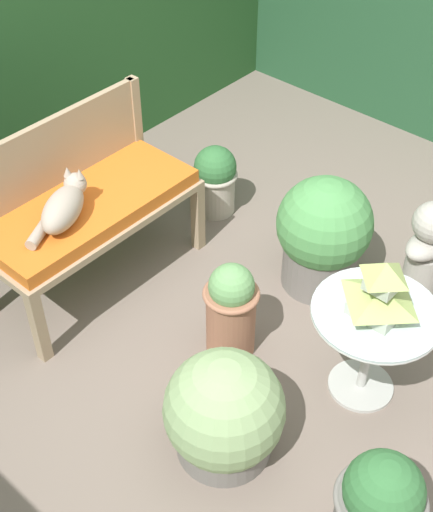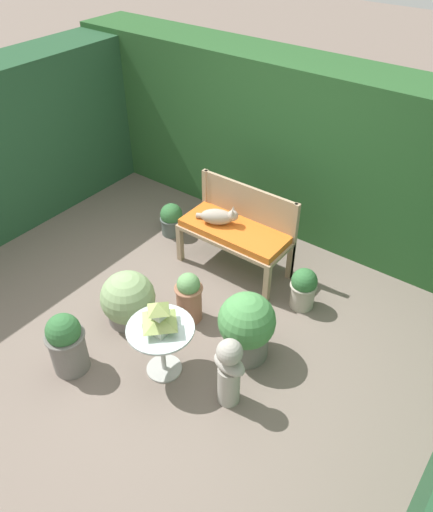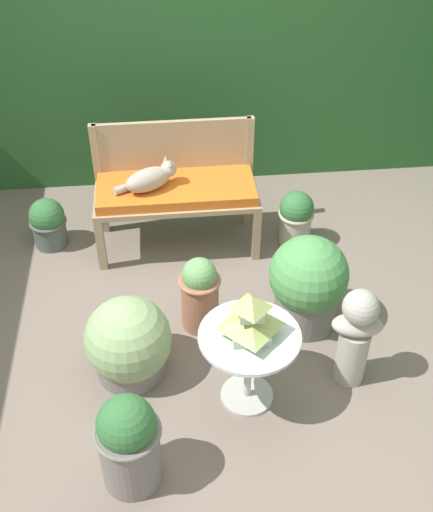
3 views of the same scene
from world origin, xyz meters
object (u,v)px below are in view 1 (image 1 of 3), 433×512
object	(u,v)px
cat	(63,206)
potted_plant_patio_mid	(224,414)
garden_bench	(91,213)
potted_plant_hedge_corner	(377,512)
potted_plant_bench_left	(215,179)
patio_table	(373,329)
potted_plant_bench_right	(323,234)
potted_plant_table_far	(231,309)
pagoda_birdhouse	(381,291)
garden_bust	(425,255)

from	to	relation	value
cat	potted_plant_patio_mid	distance (m)	1.31
garden_bench	potted_plant_hedge_corner	xyz separation A→B (m)	(-0.36, -2.03, -0.16)
potted_plant_bench_left	patio_table	bearing A→B (deg)	-111.46
potted_plant_bench_right	potted_plant_table_far	distance (m)	0.71
pagoda_birdhouse	potted_plant_hedge_corner	world-z (taller)	pagoda_birdhouse
potted_plant_hedge_corner	potted_plant_table_far	size ratio (longest dim) A/B	1.12
potted_plant_bench_left	potted_plant_hedge_corner	xyz separation A→B (m)	(-1.27, -1.95, 0.07)
potted_plant_patio_mid	potted_plant_bench_left	bearing A→B (deg)	42.97
pagoda_birdhouse	potted_plant_patio_mid	size ratio (longest dim) A/B	0.53
potted_plant_bench_right	potted_plant_table_far	size ratio (longest dim) A/B	1.23
cat	garden_bust	bearing A→B (deg)	-78.07
cat	potted_plant_patio_mid	world-z (taller)	cat
potted_plant_patio_mid	potted_plant_table_far	size ratio (longest dim) A/B	0.98
pagoda_birdhouse	potted_plant_hedge_corner	distance (m)	0.91
potted_plant_patio_mid	potted_plant_hedge_corner	xyz separation A→B (m)	(0.01, -0.76, 0.07)
potted_plant_patio_mid	potted_plant_hedge_corner	world-z (taller)	potted_plant_hedge_corner
garden_bust	potted_plant_hedge_corner	bearing A→B (deg)	-149.75
potted_plant_patio_mid	potted_plant_bench_right	world-z (taller)	potted_plant_bench_right
pagoda_birdhouse	potted_plant_patio_mid	xyz separation A→B (m)	(-0.70, 0.28, -0.42)
cat	potted_plant_bench_left	distance (m)	1.17
potted_plant_bench_left	cat	bearing A→B (deg)	178.04
potted_plant_table_far	pagoda_birdhouse	bearing A→B (deg)	-70.41
potted_plant_hedge_corner	garden_bust	bearing A→B (deg)	22.84
potted_plant_bench_left	potted_plant_hedge_corner	size ratio (longest dim) A/B	0.75
garden_bench	potted_plant_bench_right	distance (m)	1.25
patio_table	potted_plant_patio_mid	world-z (taller)	potted_plant_patio_mid
cat	potted_plant_table_far	size ratio (longest dim) A/B	0.85
cat	potted_plant_hedge_corner	bearing A→B (deg)	-122.41
cat	pagoda_birdhouse	world-z (taller)	pagoda_birdhouse
potted_plant_hedge_corner	potted_plant_bench_right	xyz separation A→B (m)	(1.16, 1.08, 0.03)
garden_bust	potted_plant_bench_right	world-z (taller)	garden_bust
cat	potted_plant_table_far	distance (m)	0.98
garden_bust	potted_plant_bench_left	distance (m)	1.39
cat	patio_table	bearing A→B (deg)	-98.59
potted_plant_bench_left	potted_plant_bench_right	bearing A→B (deg)	-96.79
potted_plant_bench_left	potted_plant_table_far	distance (m)	1.16
potted_plant_bench_left	potted_plant_bench_right	distance (m)	0.89
garden_bust	potted_plant_hedge_corner	distance (m)	1.46
pagoda_birdhouse	potted_plant_bench_right	xyz separation A→B (m)	(0.48, 0.60, -0.32)
garden_bench	potted_plant_table_far	size ratio (longest dim) A/B	2.19
garden_bench	garden_bust	distance (m)	1.76
patio_table	pagoda_birdhouse	bearing A→B (deg)	-45.00
garden_bench	potted_plant_hedge_corner	distance (m)	2.06
garden_bust	potted_plant_bench_left	xyz separation A→B (m)	(-0.07, 1.39, -0.14)
potted_plant_bench_left	potted_plant_table_far	world-z (taller)	potted_plant_table_far
garden_bench	potted_plant_bench_right	size ratio (longest dim) A/B	1.79
garden_bust	potted_plant_table_far	world-z (taller)	garden_bust
cat	garden_bust	xyz separation A→B (m)	(1.17, -1.42, -0.26)
cat	garden_bust	world-z (taller)	cat
patio_table	potted_plant_hedge_corner	bearing A→B (deg)	-145.41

